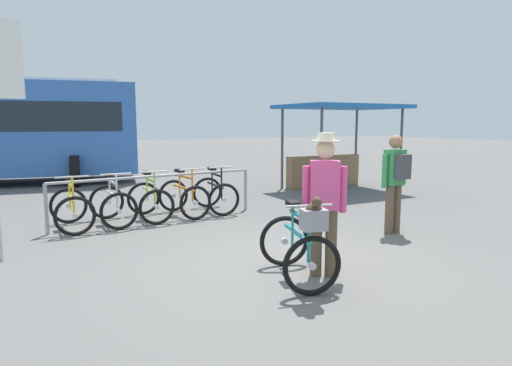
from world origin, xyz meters
The scene contains 12 objects.
ground_plane centered at (0.00, 0.00, 0.00)m, with size 80.00×80.00×0.00m, color #605E5B.
bike_rack_rail centered at (-0.70, 3.39, 0.68)m, with size 3.90×0.26×0.88m.
racked_bike_yellow centered at (-2.22, 3.49, 0.37)m, with size 0.70×1.11×0.97m.
racked_bike_white centered at (-1.52, 3.53, 0.37)m, with size 0.66×1.09×0.97m.
racked_bike_lime centered at (-0.82, 3.57, 0.37)m, with size 0.71×1.15×0.98m.
racked_bike_orange centered at (-0.12, 3.60, 0.37)m, with size 0.74×1.15×0.97m.
racked_bike_black centered at (0.58, 3.64, 0.37)m, with size 0.76×1.17×0.98m.
featured_bicycle centered at (-0.31, -0.60, 0.49)m, with size 0.95×1.25×1.09m.
person_with_featured_bike centered at (0.07, -0.54, 0.95)m, with size 0.45×0.36×1.72m.
pedestrian_with_backpack centered at (2.40, 0.50, 0.94)m, with size 0.53×0.35×1.64m.
market_stall centered at (4.78, 4.94, 1.39)m, with size 3.19×2.43×2.30m.
banner_flag centered at (-3.17, 2.06, 2.23)m, with size 0.45×0.05×3.20m.
Camera 1 is at (-3.22, -4.59, 1.85)m, focal length 31.02 mm.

